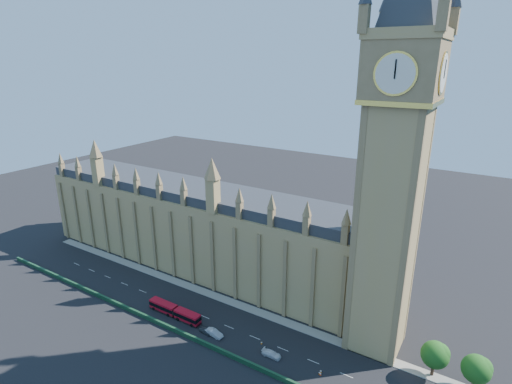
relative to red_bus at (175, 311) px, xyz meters
The scene contains 15 objects.
ground 12.05m from the red_bus, 19.35° to the left, with size 400.00×400.00×0.00m, color black.
palace_westminster 31.86m from the red_bus, 117.86° to the left, with size 120.00×20.00×28.00m.
elizabeth_tower 74.60m from the red_bus, 20.02° to the left, with size 20.59×20.59×105.00m.
bridge_parapet 12.39m from the red_bus, 24.08° to the right, with size 160.00×0.60×1.20m, color #1E4C2D.
kerb_north 17.62m from the red_bus, 50.04° to the left, with size 160.00×3.00×0.16m, color gray.
tree_east_near 65.17m from the red_bus, 12.47° to the left, with size 6.00×6.00×8.50m.
tree_east_far 72.98m from the red_bus, 11.11° to the left, with size 6.00×6.00×8.50m.
red_bus is the anchor object (origin of this frame).
car_grey 11.67m from the red_bus, ahead, with size 1.53×3.80×1.30m, color #45474D.
car_silver 14.21m from the red_bus, ahead, with size 1.73×4.95×1.63m, color #B7BAC0.
car_white 30.18m from the red_bus, ahead, with size 1.93×4.75×1.38m, color white.
cone_a 42.08m from the red_bus, ahead, with size 0.45×0.45×0.64m.
cone_b 26.13m from the red_bus, ahead, with size 0.44×0.44×0.69m.
cone_c 42.15m from the red_bus, ahead, with size 0.54×0.54×0.73m.
cone_d 42.39m from the red_bus, ahead, with size 0.46×0.46×0.63m.
Camera 1 is at (56.43, -70.96, 66.41)m, focal length 28.00 mm.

